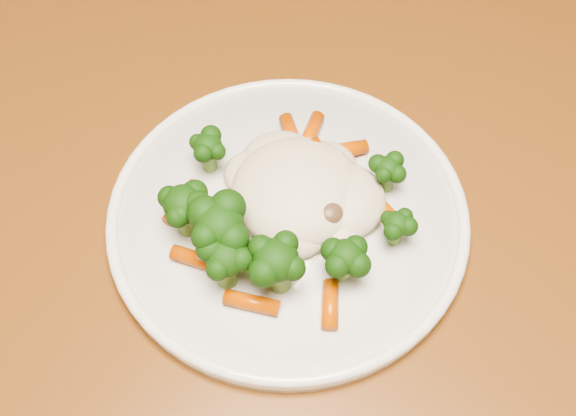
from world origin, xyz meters
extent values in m
cube|color=brown|center=(-0.28, -0.22, 0.73)|extent=(1.17, 0.86, 0.04)
cube|color=brown|center=(-0.72, 0.14, 0.35)|extent=(0.07, 0.07, 0.71)
cylinder|color=white|center=(-0.29, -0.26, 0.76)|extent=(0.29, 0.29, 0.01)
ellipsoid|color=beige|center=(-0.29, -0.25, 0.79)|extent=(0.12, 0.11, 0.05)
ellipsoid|color=black|center=(-0.35, -0.31, 0.78)|extent=(0.05, 0.05, 0.04)
ellipsoid|color=black|center=(-0.30, -0.34, 0.78)|extent=(0.05, 0.05, 0.04)
ellipsoid|color=black|center=(-0.27, -0.32, 0.79)|extent=(0.05, 0.05, 0.05)
ellipsoid|color=black|center=(-0.23, -0.29, 0.78)|extent=(0.04, 0.04, 0.04)
ellipsoid|color=black|center=(-0.21, -0.24, 0.78)|extent=(0.03, 0.03, 0.03)
ellipsoid|color=black|center=(-0.24, -0.20, 0.78)|extent=(0.03, 0.03, 0.03)
ellipsoid|color=black|center=(-0.37, -0.26, 0.78)|extent=(0.04, 0.04, 0.03)
ellipsoid|color=black|center=(-0.35, -0.32, 0.79)|extent=(0.05, 0.05, 0.04)
ellipsoid|color=black|center=(-0.32, -0.32, 0.79)|extent=(0.06, 0.06, 0.05)
cylinder|color=#D05404|center=(-0.33, -0.20, 0.77)|extent=(0.04, 0.04, 0.01)
cylinder|color=#D05404|center=(-0.28, -0.19, 0.77)|extent=(0.04, 0.04, 0.01)
cylinder|color=#D05404|center=(-0.24, -0.22, 0.77)|extent=(0.05, 0.03, 0.01)
cylinder|color=#D05404|center=(-0.37, -0.30, 0.77)|extent=(0.01, 0.04, 0.01)
cylinder|color=#D05404|center=(-0.33, -0.34, 0.77)|extent=(0.04, 0.02, 0.01)
cylinder|color=#D05404|center=(-0.28, -0.35, 0.77)|extent=(0.04, 0.02, 0.01)
cylinder|color=#D05404|center=(-0.23, -0.32, 0.77)|extent=(0.03, 0.04, 0.01)
cylinder|color=#D05404|center=(-0.27, -0.26, 0.78)|extent=(0.02, 0.04, 0.01)
cylinder|color=#D05404|center=(-0.31, -0.22, 0.78)|extent=(0.03, 0.04, 0.01)
cylinder|color=#D05404|center=(-0.32, -0.19, 0.77)|extent=(0.02, 0.05, 0.01)
cylinder|color=#D05404|center=(-0.29, -0.19, 0.77)|extent=(0.04, 0.04, 0.01)
ellipsoid|color=brown|center=(-0.28, -0.25, 0.78)|extent=(0.02, 0.02, 0.02)
ellipsoid|color=brown|center=(-0.26, -0.26, 0.78)|extent=(0.02, 0.02, 0.02)
ellipsoid|color=brown|center=(-0.31, -0.26, 0.78)|extent=(0.02, 0.02, 0.02)
cube|color=tan|center=(-0.30, -0.22, 0.78)|extent=(0.02, 0.02, 0.01)
cube|color=tan|center=(-0.28, -0.21, 0.78)|extent=(0.02, 0.02, 0.01)
camera|label=1|loc=(-0.14, -0.53, 1.24)|focal=45.00mm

